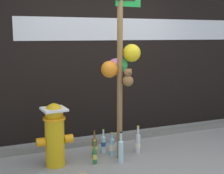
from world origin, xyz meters
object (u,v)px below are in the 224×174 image
(bottle_0, at_px, (112,146))
(bottle_4, at_px, (138,142))
(memorial_post, at_px, (120,54))
(bottle_5, at_px, (94,147))
(bottle_2, at_px, (103,143))
(fire_hydrant, at_px, (55,133))
(bottle_3, at_px, (121,150))
(bottle_1, at_px, (95,155))

(bottle_0, distance_m, bottle_4, 0.40)
(memorial_post, xyz_separation_m, bottle_5, (-0.34, 0.13, -1.33))
(bottle_2, relative_size, bottle_5, 0.88)
(fire_hydrant, bearing_deg, bottle_2, 13.99)
(memorial_post, xyz_separation_m, bottle_2, (-0.16, 0.25, -1.34))
(bottle_0, xyz_separation_m, bottle_2, (-0.08, 0.13, 0.00))
(memorial_post, height_order, fire_hydrant, memorial_post)
(bottle_5, bearing_deg, bottle_4, -5.58)
(memorial_post, relative_size, bottle_5, 6.27)
(bottle_4, bearing_deg, fire_hydrant, -179.76)
(bottle_0, xyz_separation_m, bottle_4, (0.40, -0.05, 0.02))
(bottle_2, distance_m, bottle_3, 0.44)
(fire_hydrant, xyz_separation_m, bottle_3, (0.86, -0.23, -0.27))
(bottle_3, xyz_separation_m, bottle_4, (0.38, 0.24, -0.02))
(bottle_2, bearing_deg, bottle_0, -58.78)
(bottle_4, relative_size, bottle_5, 1.00)
(bottle_0, height_order, bottle_1, same)
(memorial_post, height_order, bottle_0, memorial_post)
(bottle_1, relative_size, bottle_3, 0.78)
(fire_hydrant, relative_size, bottle_4, 2.09)
(fire_hydrant, bearing_deg, bottle_0, 3.76)
(fire_hydrant, bearing_deg, bottle_4, 0.24)
(bottle_0, xyz_separation_m, bottle_3, (0.01, -0.29, 0.04))
(bottle_0, relative_size, bottle_5, 0.83)
(fire_hydrant, height_order, bottle_4, fire_hydrant)
(bottle_5, bearing_deg, fire_hydrant, -173.14)
(fire_hydrant, xyz_separation_m, bottle_5, (0.58, 0.07, -0.29))
(bottle_1, bearing_deg, memorial_post, 13.01)
(bottle_4, bearing_deg, bottle_0, 172.79)
(fire_hydrant, relative_size, bottle_3, 1.98)
(fire_hydrant, height_order, bottle_0, fire_hydrant)
(memorial_post, relative_size, bottle_1, 7.56)
(bottle_0, distance_m, bottle_3, 0.29)
(bottle_0, relative_size, bottle_1, 1.00)
(bottle_2, relative_size, bottle_4, 0.88)
(bottle_3, bearing_deg, bottle_2, 102.58)
(fire_hydrant, bearing_deg, bottle_3, -15.29)
(bottle_0, relative_size, bottle_4, 0.83)
(fire_hydrant, xyz_separation_m, bottle_1, (0.50, -0.15, -0.32))
(memorial_post, bearing_deg, bottle_2, 122.93)
(bottle_0, bearing_deg, bottle_1, -148.26)
(bottle_0, bearing_deg, bottle_5, 176.90)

